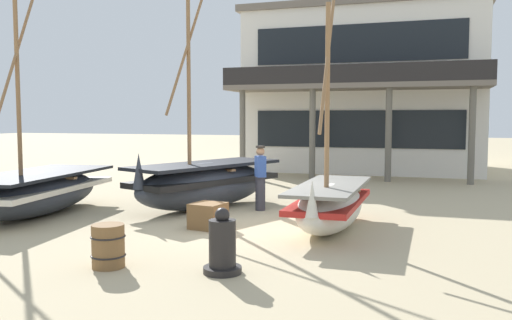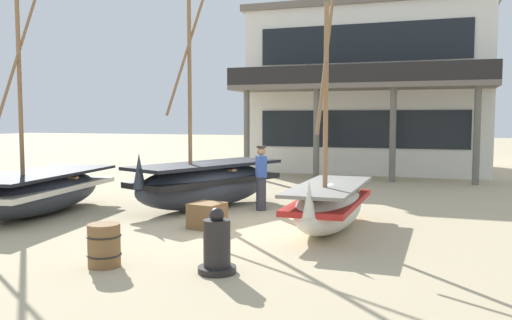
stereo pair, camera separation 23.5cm
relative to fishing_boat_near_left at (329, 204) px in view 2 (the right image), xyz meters
name	(u,v)px [view 2 (the right image)]	position (x,y,z in m)	size (l,w,h in m)	color
ground_plane	(241,226)	(-1.94, -0.22, -0.56)	(120.00, 120.00, 0.00)	tan
fishing_boat_near_left	(329,204)	(0.00, 0.00, 0.00)	(1.31, 3.83, 5.26)	silver
fishing_boat_centre_large	(206,183)	(-3.66, 1.67, 0.12)	(3.10, 4.75, 6.27)	#2D333D
fishing_boat_far_right	(38,191)	(-7.26, -0.53, 0.03)	(2.46, 4.87, 5.69)	#2D333D
fisherman_by_hull	(261,179)	(-2.16, 1.81, 0.27)	(0.38, 0.42, 1.68)	#33333D
capstan_winch	(217,247)	(-1.01, -3.72, -0.15)	(0.60, 0.60, 1.02)	black
wooden_barrel	(104,245)	(-2.87, -4.00, -0.21)	(0.56, 0.56, 0.70)	brown
cargo_crate	(207,216)	(-2.55, -0.70, -0.28)	(0.67, 0.67, 0.56)	brown
harbor_building_main	(371,91)	(-0.94, 14.51, 3.14)	(10.63, 9.14, 7.38)	white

